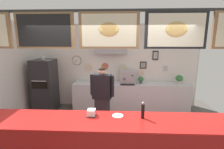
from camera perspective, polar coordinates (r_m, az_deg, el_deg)
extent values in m
cube|color=#9E9E99|center=(5.74, 0.97, 2.88)|extent=(5.57, 0.12, 2.80)
cube|color=white|center=(5.68, 0.96, 2.78)|extent=(5.53, 0.01, 2.76)
cylinder|color=black|center=(5.82, -12.02, 4.73)|extent=(0.32, 0.02, 0.32)
cylinder|color=white|center=(5.81, -12.05, 4.71)|extent=(0.30, 0.01, 0.30)
cube|color=black|center=(5.81, -12.39, 4.28)|extent=(0.08, 0.01, 0.09)
cylinder|color=beige|center=(5.76, -8.09, 2.43)|extent=(0.28, 0.02, 0.28)
cylinder|color=#C1664C|center=(5.68, -2.41, 2.85)|extent=(0.23, 0.02, 0.23)
cylinder|color=beige|center=(5.67, 3.83, 2.15)|extent=(0.28, 0.02, 0.28)
cylinder|color=beige|center=(5.74, 9.88, 0.57)|extent=(0.21, 0.02, 0.21)
cube|color=black|center=(5.74, 14.69, 6.36)|extent=(0.19, 0.02, 0.31)
cube|color=#B2B2B2|center=(5.73, 14.71, 6.35)|extent=(0.14, 0.01, 0.22)
cube|color=black|center=(5.71, 10.64, 3.18)|extent=(0.22, 0.02, 0.24)
cube|color=gray|center=(5.70, 10.65, 3.16)|extent=(0.16, 0.01, 0.17)
cube|color=white|center=(5.87, 17.84, 2.00)|extent=(0.19, 0.02, 0.23)
cube|color=#B8B8B8|center=(5.86, 17.86, 1.99)|extent=(0.14, 0.01, 0.16)
cube|color=#A3A5AD|center=(5.47, -0.45, 8.20)|extent=(1.06, 0.32, 0.20)
cube|color=#A3A5AD|center=(5.50, -0.43, 12.94)|extent=(0.24, 0.24, 0.71)
cube|color=#2D2D2D|center=(2.62, -1.00, 21.12)|extent=(4.89, 0.04, 0.04)
cube|color=olive|center=(2.80, -22.05, 13.76)|extent=(0.90, 0.05, 0.54)
cube|color=black|center=(2.77, -22.30, 13.77)|extent=(0.81, 0.01, 0.47)
cube|color=olive|center=(2.56, -1.02, 14.86)|extent=(0.90, 0.05, 0.54)
cube|color=beige|center=(2.53, -1.07, 14.89)|extent=(0.81, 0.01, 0.47)
ellipsoid|color=tan|center=(2.52, -1.08, 15.21)|extent=(0.28, 0.04, 0.20)
cube|color=#E5C666|center=(2.51, -1.10, 15.22)|extent=(0.27, 0.01, 0.05)
cube|color=black|center=(2.68, 20.97, 13.97)|extent=(0.90, 0.05, 0.54)
cube|color=#F2E5C6|center=(2.66, 21.16, 13.98)|extent=(0.81, 0.01, 0.47)
ellipsoid|color=#DBAD60|center=(2.65, 21.26, 14.28)|extent=(0.31, 0.04, 0.21)
cube|color=#E5C666|center=(2.64, 21.32, 14.29)|extent=(0.29, 0.01, 0.06)
cube|color=red|center=(2.67, -1.18, -15.63)|extent=(4.42, 0.68, 0.03)
cube|color=silver|center=(5.59, 6.33, -7.47)|extent=(3.74, 0.61, 0.91)
cube|color=#9FA1A5|center=(5.69, 6.26, -10.23)|extent=(3.56, 0.56, 0.02)
cube|color=#232326|center=(5.68, -21.90, -3.77)|extent=(0.61, 0.71, 1.70)
cube|color=black|center=(5.33, -23.63, -3.39)|extent=(0.46, 0.02, 0.20)
cube|color=#B7BABF|center=(5.28, -23.83, -2.08)|extent=(0.43, 0.02, 0.02)
cylinder|color=#B7BABF|center=(5.53, -22.61, 5.26)|extent=(0.14, 0.14, 0.10)
cube|color=#232328|center=(4.23, -3.32, -13.98)|extent=(0.36, 0.27, 0.90)
cube|color=black|center=(3.96, -3.45, -4.18)|extent=(0.47, 0.31, 0.59)
cylinder|color=black|center=(3.88, 0.17, -4.04)|extent=(0.08, 0.08, 0.50)
cylinder|color=black|center=(4.04, -6.93, -3.48)|extent=(0.08, 0.08, 0.50)
sphere|color=#D8AD8E|center=(3.88, -3.52, 1.14)|extent=(0.17, 0.17, 0.17)
ellipsoid|color=black|center=(3.87, -3.52, 1.71)|extent=(0.16, 0.16, 0.09)
cube|color=#A3A5AD|center=(5.38, 5.25, -0.77)|extent=(0.49, 0.38, 0.44)
cylinder|color=#4C4C51|center=(5.17, 4.28, -1.53)|extent=(0.06, 0.06, 0.06)
cube|color=black|center=(5.20, 5.33, -3.45)|extent=(0.44, 0.10, 0.04)
sphere|color=black|center=(5.17, 6.99, -0.34)|extent=(0.04, 0.04, 0.04)
cylinder|color=#4C4C51|center=(5.46, 9.79, -2.62)|extent=(0.09, 0.09, 0.08)
ellipsoid|color=#2D6638|center=(5.43, 9.83, -1.56)|extent=(0.18, 0.18, 0.16)
cylinder|color=beige|center=(5.80, 21.97, -2.43)|extent=(0.12, 0.12, 0.09)
ellipsoid|color=#387A3D|center=(5.77, 22.07, -1.20)|extent=(0.23, 0.23, 0.21)
cylinder|color=black|center=(2.71, 10.52, -12.33)|extent=(0.05, 0.05, 0.23)
sphere|color=gray|center=(2.66, 10.63, -9.69)|extent=(0.05, 0.05, 0.05)
cylinder|color=white|center=(2.78, 1.98, -13.94)|extent=(0.18, 0.18, 0.01)
cube|color=#262628|center=(2.82, -7.06, -13.73)|extent=(0.15, 0.15, 0.01)
cylinder|color=#262628|center=(2.81, -8.63, -12.61)|extent=(0.01, 0.01, 0.12)
cylinder|color=#262628|center=(2.78, -5.53, -12.75)|extent=(0.01, 0.01, 0.12)
cube|color=white|center=(2.80, -7.09, -12.80)|extent=(0.13, 0.13, 0.10)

